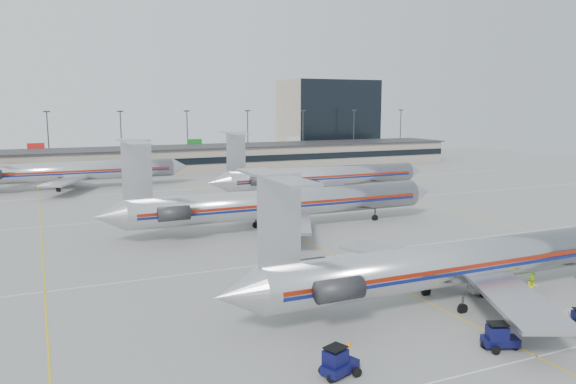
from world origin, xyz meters
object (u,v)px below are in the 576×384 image
jet_second_row (277,203)px  tug_center (499,337)px  jet_foreground (463,261)px  belt_loader (491,287)px

jet_second_row → tug_center: size_ratio=18.13×
jet_foreground → tug_center: 10.27m
jet_second_row → belt_loader: (7.33, -31.73, -3.08)m
jet_second_row → belt_loader: 32.71m
jet_foreground → belt_loader: size_ratio=10.05×
jet_second_row → belt_loader: jet_second_row is taller
jet_foreground → jet_second_row: 32.29m
tug_center → belt_loader: size_ratio=0.59×
jet_foreground → jet_second_row: bearing=96.7°
jet_foreground → tug_center: jet_foreground is taller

